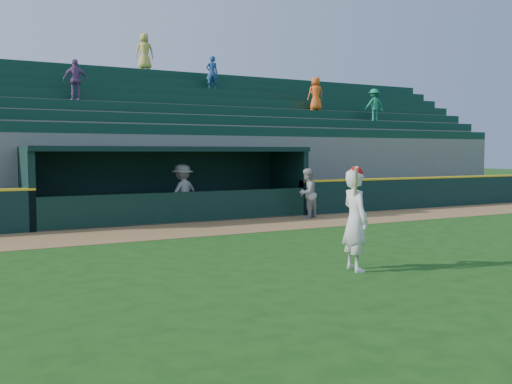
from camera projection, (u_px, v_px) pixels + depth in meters
ground at (290, 255)px, 12.68m from camera, size 120.00×120.00×0.00m
warning_track at (204, 228)px, 16.99m from camera, size 40.00×3.00×0.01m
field_wall_right at (455, 192)px, 24.16m from camera, size 15.50×0.30×1.20m
wall_stripe_right at (456, 177)px, 24.12m from camera, size 15.50×0.32×0.06m
dugout_player_front at (307, 193)px, 19.62m from camera, size 1.03×0.95×1.72m
dugout_player_inside at (183, 192)px, 19.05m from camera, size 1.39×1.12×1.88m
dugout at (168, 179)px, 19.63m from camera, size 9.40×2.80×2.46m
stands at (131, 149)px, 23.56m from camera, size 34.50×6.25×7.60m
batter_at_plate at (355, 219)px, 10.92m from camera, size 0.63×0.83×2.03m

